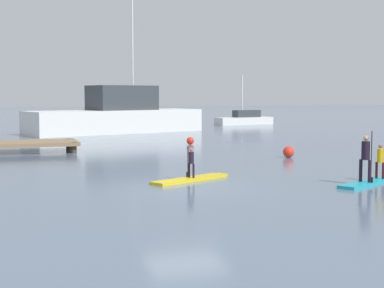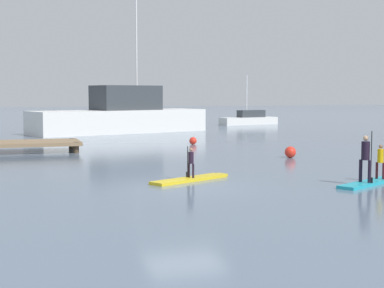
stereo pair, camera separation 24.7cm
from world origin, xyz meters
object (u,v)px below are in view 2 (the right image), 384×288
at_px(paddleboard_near, 191,179).
at_px(fishing_boat_white_large, 121,116).
at_px(paddler_child_solo, 191,161).
at_px(paddler_child_front, 381,160).
at_px(mooring_buoy_near, 290,152).
at_px(motor_boat_small_navy, 249,119).
at_px(mooring_buoy_mid, 193,141).
at_px(paddler_adult, 366,156).
at_px(paddleboard_far, 369,183).

height_order(paddleboard_near, fishing_boat_white_large, fishing_boat_white_large).
relative_size(paddler_child_solo, fishing_boat_white_large, 0.08).
bearing_deg(paddler_child_front, mooring_buoy_near, 86.01).
xyz_separation_m(fishing_boat_white_large, motor_boat_small_navy, (13.98, 8.30, -0.76)).
bearing_deg(paddler_child_solo, fishing_boat_white_large, 84.88).
bearing_deg(mooring_buoy_mid, paddler_adult, -87.60).
height_order(paddler_child_front, mooring_buoy_mid, paddler_child_front).
height_order(paddleboard_far, mooring_buoy_near, mooring_buoy_near).
bearing_deg(paddler_child_front, paddler_adult, -150.94).
xyz_separation_m(paddleboard_near, paddler_child_solo, (-0.00, 0.01, 0.62)).
bearing_deg(mooring_buoy_near, paddleboard_far, -98.41).
bearing_deg(mooring_buoy_near, paddleboard_near, -139.16).
bearing_deg(paddleboard_near, paddler_child_solo, 101.92).
xyz_separation_m(paddler_child_solo, paddleboard_far, (5.35, -2.55, -0.62)).
xyz_separation_m(paddler_child_solo, paddler_child_front, (6.02, -2.19, 0.09)).
height_order(mooring_buoy_near, mooring_buoy_mid, mooring_buoy_near).
bearing_deg(motor_boat_small_navy, mooring_buoy_mid, -120.54).
bearing_deg(paddler_adult, fishing_boat_white_large, 95.56).
bearing_deg(motor_boat_small_navy, mooring_buoy_near, -108.86).
bearing_deg(fishing_boat_white_large, paddler_child_front, -82.47).
xyz_separation_m(paddleboard_near, paddleboard_far, (5.35, -2.54, -0.00)).
bearing_deg(paddler_child_solo, mooring_buoy_near, 40.76).
height_order(paddleboard_near, motor_boat_small_navy, motor_boat_small_navy).
relative_size(paddler_child_solo, paddler_adult, 0.64).
xyz_separation_m(paddleboard_far, mooring_buoy_mid, (-0.96, 16.50, 0.17)).
distance_m(fishing_boat_white_large, mooring_buoy_mid, 12.10).
relative_size(paddler_child_solo, paddler_child_front, 0.84).
bearing_deg(mooring_buoy_mid, paddleboard_far, -86.67).
distance_m(paddleboard_near, paddler_adult, 5.83).
height_order(fishing_boat_white_large, mooring_buoy_near, fishing_boat_white_large).
height_order(paddler_adult, mooring_buoy_mid, paddler_adult).
distance_m(paddler_adult, mooring_buoy_near, 8.52).
bearing_deg(paddler_child_front, mooring_buoy_mid, 95.75).
distance_m(paddler_child_solo, fishing_boat_white_large, 25.93).
bearing_deg(paddler_child_front, paddler_child_solo, 160.00).
height_order(paddler_child_solo, mooring_buoy_mid, paddler_child_solo).
xyz_separation_m(motor_boat_small_navy, mooring_buoy_near, (-9.72, -28.46, -0.26)).
bearing_deg(fishing_boat_white_large, paddler_child_solo, -95.12).
distance_m(paddler_child_front, mooring_buoy_mid, 16.23).
bearing_deg(paddleboard_near, paddler_child_front, -19.89).
relative_size(paddler_child_front, fishing_boat_white_large, 0.09).
xyz_separation_m(paddler_child_solo, mooring_buoy_near, (6.57, 5.66, -0.40)).
relative_size(paddleboard_far, paddler_adult, 1.82).
xyz_separation_m(fishing_boat_white_large, mooring_buoy_near, (4.25, -20.16, -1.02)).
distance_m(paddler_child_solo, paddleboard_far, 5.96).
distance_m(paddleboard_far, paddler_adult, 0.97).
height_order(fishing_boat_white_large, mooring_buoy_mid, fishing_boat_white_large).
bearing_deg(paddler_child_front, motor_boat_small_navy, 74.20).
relative_size(paddler_child_front, mooring_buoy_mid, 2.92).
xyz_separation_m(fishing_boat_white_large, mooring_buoy_mid, (2.08, -11.87, -1.07)).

